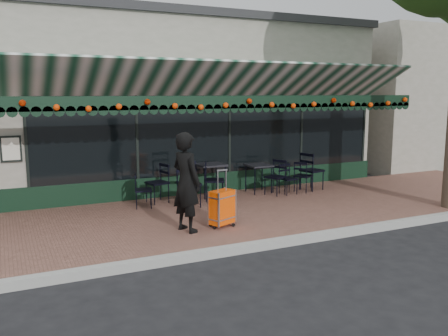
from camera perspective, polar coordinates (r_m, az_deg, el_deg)
name	(u,v)px	position (r m, az deg, el deg)	size (l,w,h in m)	color
ground	(257,249)	(8.32, 3.93, -9.65)	(80.00, 80.00, 0.00)	black
sidewalk	(210,217)	(10.02, -1.67, -5.93)	(18.00, 4.00, 0.15)	brown
curb	(259,246)	(8.23, 4.21, -9.31)	(18.00, 0.16, 0.15)	#9E9E99
restaurant_building	(135,105)	(15.21, -10.63, 7.44)	(12.00, 9.60, 4.50)	gray
neighbor_building_right	(430,99)	(22.49, 23.54, 7.66)	(12.00, 8.00, 4.80)	#AEA699
woman	(186,182)	(8.61, -4.55, -1.71)	(0.67, 0.44, 1.82)	black
suitcase	(222,208)	(8.97, -0.24, -4.81)	(0.54, 0.43, 1.09)	#FF4D08
cafe_table_a	(259,167)	(12.02, 4.20, 0.07)	(0.58, 0.58, 0.71)	black
cafe_table_b	(211,167)	(11.53, -1.62, 0.11)	(0.65, 0.65, 0.80)	black
chair_a_left	(275,177)	(11.80, 6.17, -1.12)	(0.44, 0.44, 0.88)	black
chair_a_right	(312,171)	(12.55, 10.55, -0.34)	(0.50, 0.50, 1.00)	black
chair_a_front	(288,179)	(11.93, 7.74, -1.33)	(0.38, 0.38, 0.76)	black
chair_a_extra	(303,176)	(12.27, 9.49, -0.98)	(0.40, 0.40, 0.80)	black
chair_b_left	(157,183)	(11.01, -8.03, -1.82)	(0.45, 0.45, 0.91)	black
chair_b_right	(215,181)	(11.12, -1.15, -1.54)	(0.47, 0.47, 0.94)	black
chair_b_front	(189,184)	(10.55, -4.27, -1.95)	(0.51, 0.51, 1.01)	black
chair_solo	(143,190)	(10.59, -9.67, -2.67)	(0.39, 0.39, 0.77)	black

